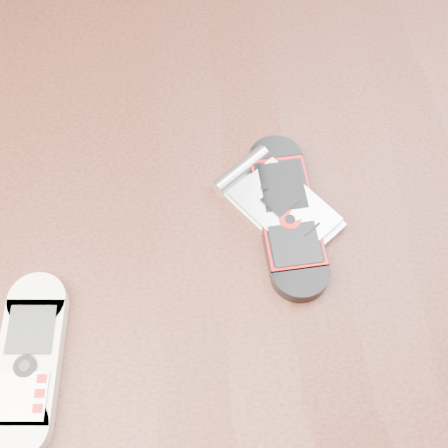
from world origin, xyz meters
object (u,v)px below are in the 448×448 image
table (219,277)px  nokia_black_red (287,214)px  nokia_white (29,362)px  motorola_razr (281,207)px

table → nokia_black_red: nokia_black_red is taller
nokia_white → motorola_razr: (0.21, 0.12, 0.00)m
motorola_razr → nokia_white: bearing=171.4°
nokia_black_red → motorola_razr: motorola_razr is taller
nokia_black_red → motorola_razr: (-0.00, 0.01, 0.00)m
table → nokia_black_red: 0.13m
table → nokia_black_red: bearing=6.9°
nokia_black_red → nokia_white: bearing=-155.8°
table → nokia_black_red: (0.06, 0.01, 0.11)m
table → motorola_razr: 0.13m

